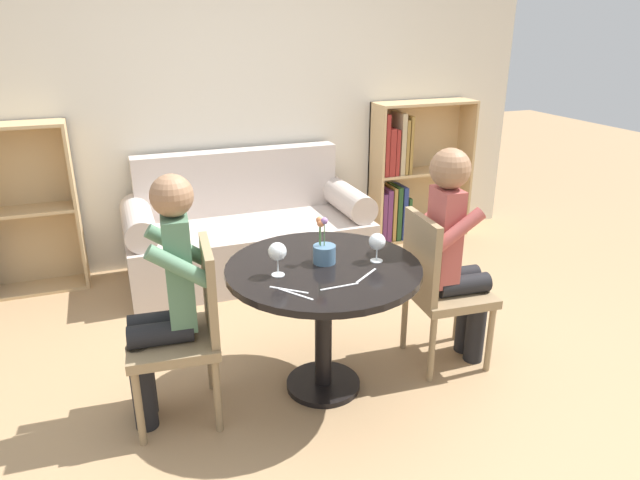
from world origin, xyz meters
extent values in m
plane|color=tan|center=(0.00, 0.00, 0.00)|extent=(16.00, 16.00, 0.00)
cube|color=silver|center=(0.00, 2.06, 1.35)|extent=(5.20, 0.05, 2.70)
cylinder|color=black|center=(0.00, 0.00, 0.70)|extent=(0.99, 0.99, 0.03)
cylinder|color=black|center=(0.00, 0.00, 0.36)|extent=(0.09, 0.09, 0.65)
cylinder|color=black|center=(0.00, 0.00, 0.01)|extent=(0.40, 0.40, 0.03)
cube|color=beige|center=(0.00, 1.59, 0.21)|extent=(1.83, 0.80, 0.42)
cube|color=beige|center=(0.00, 1.91, 0.67)|extent=(1.61, 0.16, 0.50)
cylinder|color=beige|center=(-0.80, 1.59, 0.53)|extent=(0.22, 0.72, 0.22)
cylinder|color=beige|center=(0.80, 1.59, 0.53)|extent=(0.22, 0.72, 0.22)
cube|color=tan|center=(-1.65, 2.00, 0.61)|extent=(0.91, 0.02, 1.22)
cube|color=tan|center=(-1.20, 1.88, 0.61)|extent=(0.02, 0.28, 1.22)
cube|color=tan|center=(-1.65, 1.88, 0.01)|extent=(0.87, 0.28, 0.02)
cube|color=tan|center=(-1.65, 1.88, 0.61)|extent=(0.87, 0.28, 0.02)
cube|color=tan|center=(1.65, 2.00, 0.61)|extent=(0.91, 0.02, 1.22)
cube|color=tan|center=(1.20, 1.88, 0.61)|extent=(0.02, 0.28, 1.22)
cube|color=tan|center=(2.09, 1.88, 0.61)|extent=(0.02, 0.28, 1.22)
cube|color=tan|center=(1.65, 1.88, 0.01)|extent=(0.87, 0.28, 0.02)
cube|color=tan|center=(1.65, 1.88, 0.61)|extent=(0.87, 0.28, 0.02)
cube|color=tan|center=(1.65, 1.88, 1.21)|extent=(0.87, 0.28, 0.02)
cube|color=#602D5B|center=(1.25, 1.87, 0.24)|extent=(0.04, 0.23, 0.44)
cube|color=#602D5B|center=(1.30, 1.87, 0.26)|extent=(0.05, 0.23, 0.47)
cube|color=olive|center=(1.35, 1.87, 0.26)|extent=(0.03, 0.23, 0.48)
cube|color=#234723|center=(1.40, 1.87, 0.27)|extent=(0.04, 0.23, 0.49)
cube|color=navy|center=(1.45, 1.87, 0.26)|extent=(0.04, 0.23, 0.48)
cube|color=#234723|center=(1.50, 1.87, 0.21)|extent=(0.03, 0.23, 0.38)
cube|color=maroon|center=(1.25, 1.87, 0.88)|extent=(0.04, 0.23, 0.52)
cube|color=maroon|center=(1.30, 1.87, 0.82)|extent=(0.05, 0.23, 0.40)
cube|color=maroon|center=(1.35, 1.87, 0.82)|extent=(0.03, 0.23, 0.39)
cube|color=tan|center=(1.40, 1.87, 0.88)|extent=(0.04, 0.23, 0.52)
cube|color=olive|center=(1.44, 1.87, 0.85)|extent=(0.03, 0.23, 0.47)
cube|color=olive|center=(1.48, 1.87, 0.87)|extent=(0.03, 0.23, 0.50)
cylinder|color=#937A56|center=(-0.92, 0.23, 0.20)|extent=(0.04, 0.04, 0.40)
cylinder|color=#937A56|center=(-0.95, -0.13, 0.20)|extent=(0.04, 0.04, 0.40)
cylinder|color=#937A56|center=(-0.57, 0.20, 0.20)|extent=(0.04, 0.04, 0.40)
cylinder|color=#937A56|center=(-0.60, -0.16, 0.20)|extent=(0.04, 0.04, 0.40)
cube|color=#937A56|center=(-0.76, 0.04, 0.42)|extent=(0.45, 0.45, 0.05)
cube|color=#937A56|center=(-0.57, 0.02, 0.68)|extent=(0.07, 0.38, 0.45)
cylinder|color=#937A56|center=(0.93, -0.18, 0.20)|extent=(0.04, 0.04, 0.40)
cylinder|color=#937A56|center=(0.95, 0.17, 0.20)|extent=(0.04, 0.04, 0.40)
cylinder|color=#937A56|center=(0.57, -0.16, 0.20)|extent=(0.04, 0.04, 0.40)
cylinder|color=#937A56|center=(0.60, 0.20, 0.20)|extent=(0.04, 0.04, 0.40)
cube|color=#937A56|center=(0.76, 0.01, 0.42)|extent=(0.45, 0.45, 0.05)
cube|color=#937A56|center=(0.57, 0.02, 0.68)|extent=(0.07, 0.38, 0.45)
cylinder|color=black|center=(-0.92, 0.11, 0.23)|extent=(0.11, 0.11, 0.45)
cylinder|color=black|center=(-0.93, 0.00, 0.23)|extent=(0.11, 0.11, 0.45)
cylinder|color=black|center=(-0.81, 0.10, 0.50)|extent=(0.31, 0.14, 0.11)
cylinder|color=black|center=(-0.82, -0.01, 0.50)|extent=(0.31, 0.14, 0.11)
cube|color=#517A5B|center=(-0.70, 0.04, 0.78)|extent=(0.14, 0.21, 0.54)
cylinder|color=#517A5B|center=(-0.69, 0.17, 0.86)|extent=(0.29, 0.09, 0.23)
cylinder|color=#517A5B|center=(-0.71, -0.10, 0.86)|extent=(0.29, 0.09, 0.23)
sphere|color=#936B4C|center=(-0.70, 0.04, 1.15)|extent=(0.19, 0.19, 0.19)
cylinder|color=black|center=(0.92, -0.06, 0.23)|extent=(0.11, 0.11, 0.45)
cylinder|color=black|center=(0.92, 0.05, 0.23)|extent=(0.11, 0.11, 0.45)
cylinder|color=black|center=(0.81, -0.05, 0.50)|extent=(0.31, 0.13, 0.11)
cylinder|color=black|center=(0.82, 0.06, 0.50)|extent=(0.31, 0.13, 0.11)
cube|color=#B2514C|center=(0.70, 0.01, 0.77)|extent=(0.13, 0.21, 0.54)
cylinder|color=#B2514C|center=(0.69, -0.13, 0.86)|extent=(0.29, 0.09, 0.23)
cylinder|color=#B2514C|center=(0.71, 0.14, 0.86)|extent=(0.29, 0.09, 0.23)
sphere|color=#936B4C|center=(0.70, 0.01, 1.15)|extent=(0.21, 0.21, 0.21)
cylinder|color=white|center=(-0.25, -0.03, 0.72)|extent=(0.06, 0.06, 0.00)
cylinder|color=white|center=(-0.25, -0.03, 0.76)|extent=(0.01, 0.01, 0.08)
sphere|color=white|center=(-0.25, -0.03, 0.84)|extent=(0.09, 0.09, 0.09)
sphere|color=beige|center=(-0.25, -0.03, 0.83)|extent=(0.06, 0.06, 0.06)
cylinder|color=white|center=(0.27, -0.04, 0.72)|extent=(0.06, 0.06, 0.00)
cylinder|color=white|center=(0.27, -0.04, 0.76)|extent=(0.01, 0.01, 0.07)
sphere|color=white|center=(0.27, -0.04, 0.82)|extent=(0.09, 0.09, 0.09)
sphere|color=#E58E75|center=(0.27, -0.04, 0.81)|extent=(0.06, 0.06, 0.06)
cylinder|color=slate|center=(0.02, 0.04, 0.76)|extent=(0.12, 0.12, 0.09)
cylinder|color=#4C7A42|center=(0.00, 0.04, 0.87)|extent=(0.01, 0.01, 0.12)
sphere|color=#E07F4C|center=(0.00, 0.04, 0.93)|extent=(0.04, 0.04, 0.04)
cylinder|color=#4C7A42|center=(0.00, 0.06, 0.87)|extent=(0.01, 0.01, 0.13)
sphere|color=#E07F4C|center=(0.00, 0.06, 0.94)|extent=(0.04, 0.04, 0.04)
cylinder|color=#4C7A42|center=(0.02, 0.04, 0.88)|extent=(0.00, 0.01, 0.13)
sphere|color=#9E70B2|center=(0.02, 0.04, 0.94)|extent=(0.04, 0.04, 0.04)
cube|color=silver|center=(-0.25, -0.20, 0.72)|extent=(0.15, 0.13, 0.00)
cube|color=silver|center=(-0.02, -0.25, 0.72)|extent=(0.19, 0.02, 0.00)
cube|color=silver|center=(0.15, -0.18, 0.72)|extent=(0.16, 0.12, 0.00)
cube|color=silver|center=(-0.23, -0.26, 0.72)|extent=(0.12, 0.16, 0.00)
camera|label=1|loc=(-0.94, -2.44, 1.86)|focal=32.00mm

